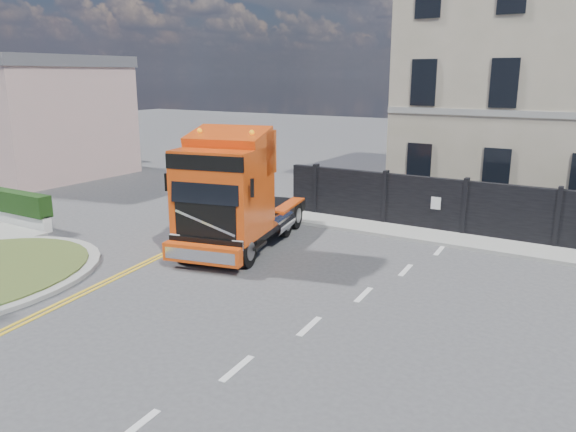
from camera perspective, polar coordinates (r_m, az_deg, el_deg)
The scene contains 6 objects.
ground at distance 14.93m, azimuth -7.09°, elevation -7.99°, with size 120.00×120.00×0.00m, color #424244.
seaside_bldg_pink at distance 34.94m, azimuth -24.36°, elevation 8.66°, with size 8.00×8.00×6.00m, color #BB9992.
hoarding_fence at distance 20.41m, azimuth 24.44°, elevation -0.16°, with size 18.80×0.25×2.00m.
georgian_building at distance 27.41m, azimuth 26.40°, elevation 13.10°, with size 12.30×10.30×12.80m.
pavement_far at distance 19.85m, azimuth 22.26°, elevation -3.13°, with size 20.00×1.60×0.12m, color gray.
truck at distance 18.10m, azimuth -5.70°, elevation 1.79°, with size 3.76×6.87×3.90m.
Camera 1 is at (8.68, -10.77, 5.60)m, focal length 35.00 mm.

